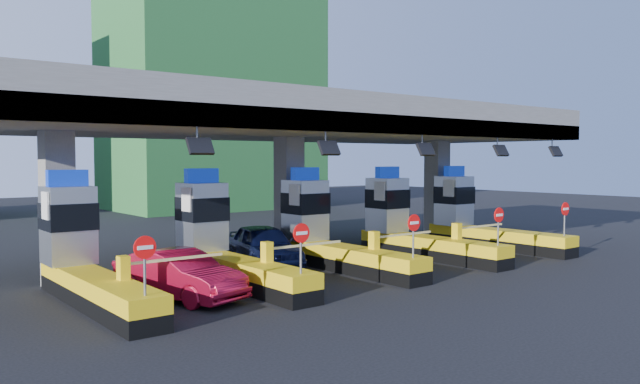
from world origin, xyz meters
TOP-DOWN VIEW (x-y plane):
  - ground at (0.00, 0.00)m, footprint 120.00×120.00m
  - toll_canopy at (0.00, 2.87)m, footprint 28.00×12.09m
  - toll_lane_far_left at (-10.00, 0.28)m, footprint 4.43×8.00m
  - toll_lane_left at (-5.00, 0.28)m, footprint 4.43×8.00m
  - toll_lane_center at (0.00, 0.28)m, footprint 4.43×8.00m
  - toll_lane_right at (5.00, 0.28)m, footprint 4.43×8.00m
  - toll_lane_far_right at (10.00, 0.28)m, footprint 4.43×8.00m
  - bg_building_scaffold at (12.00, 32.00)m, footprint 18.00×12.00m
  - van at (-2.07, 1.92)m, footprint 3.26×5.56m
  - red_car at (-7.55, -1.48)m, footprint 2.93×5.07m

SIDE VIEW (x-z plane):
  - ground at x=0.00m, z-range 0.00..0.00m
  - red_car at x=-7.55m, z-range 0.00..1.58m
  - van at x=-2.07m, z-range 0.00..1.78m
  - toll_lane_far_left at x=-10.00m, z-range -0.68..3.47m
  - toll_lane_left at x=-5.00m, z-range -0.68..3.47m
  - toll_lane_center at x=0.00m, z-range -0.68..3.47m
  - toll_lane_right at x=5.00m, z-range -0.68..3.47m
  - toll_lane_far_right at x=10.00m, z-range -0.68..3.47m
  - toll_canopy at x=0.00m, z-range 2.63..9.63m
  - bg_building_scaffold at x=12.00m, z-range 0.00..28.00m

